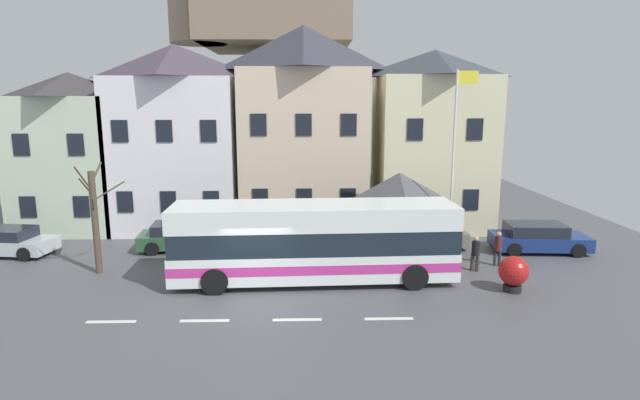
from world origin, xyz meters
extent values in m
cube|color=#505156|center=(0.00, 0.00, -0.03)|extent=(40.00, 60.00, 0.06)
cube|color=silver|center=(-4.50, -1.11, 0.00)|extent=(1.60, 0.20, 0.01)
cube|color=silver|center=(-1.50, -1.11, 0.00)|extent=(1.60, 0.20, 0.01)
cube|color=silver|center=(1.50, -1.11, 0.00)|extent=(1.60, 0.20, 0.01)
cube|color=silver|center=(4.50, -1.11, 0.00)|extent=(1.60, 0.20, 0.01)
cube|color=beige|center=(-11.05, 11.70, 3.64)|extent=(5.41, 5.41, 7.28)
pyramid|color=#3A3538|center=(-11.05, 11.70, 7.93)|extent=(5.41, 5.41, 1.30)
cube|color=black|center=(-12.41, 8.97, 1.74)|extent=(0.80, 0.06, 1.10)
cube|color=black|center=(-9.70, 8.97, 1.74)|extent=(0.80, 0.06, 1.10)
cube|color=black|center=(-12.41, 8.97, 4.91)|extent=(0.80, 0.06, 1.10)
cube|color=black|center=(-9.70, 8.97, 4.91)|extent=(0.80, 0.06, 1.10)
cube|color=white|center=(-5.28, 11.65, 4.14)|extent=(6.60, 5.30, 8.27)
pyramid|color=#483C48|center=(-5.28, 11.65, 9.17)|extent=(6.60, 5.30, 1.79)
cube|color=black|center=(-7.48, 8.97, 1.98)|extent=(0.80, 0.06, 1.10)
cube|color=black|center=(-5.28, 8.97, 1.98)|extent=(0.80, 0.06, 1.10)
cube|color=black|center=(-3.08, 8.97, 1.98)|extent=(0.80, 0.06, 1.10)
cube|color=black|center=(-7.48, 8.97, 5.57)|extent=(0.80, 0.06, 1.10)
cube|color=black|center=(-5.28, 8.97, 5.57)|extent=(0.80, 0.06, 1.10)
cube|color=black|center=(-3.08, 8.97, 5.57)|extent=(0.80, 0.06, 1.10)
cube|color=beige|center=(1.69, 11.61, 4.36)|extent=(6.78, 5.22, 8.72)
pyramid|color=#373842|center=(1.69, 11.61, 9.89)|extent=(6.78, 5.22, 2.33)
cube|color=black|center=(-0.57, 8.97, 2.09)|extent=(0.80, 0.06, 1.10)
cube|color=black|center=(1.69, 8.97, 2.09)|extent=(0.80, 0.06, 1.10)
cube|color=black|center=(3.95, 8.97, 2.09)|extent=(0.80, 0.06, 1.10)
cube|color=black|center=(-0.57, 8.97, 5.88)|extent=(0.80, 0.06, 1.10)
cube|color=black|center=(1.69, 8.97, 5.88)|extent=(0.80, 0.06, 1.10)
cube|color=black|center=(3.95, 8.97, 5.88)|extent=(0.80, 0.06, 1.10)
cube|color=beige|center=(8.84, 11.56, 4.18)|extent=(6.11, 5.13, 8.37)
pyramid|color=#3B4048|center=(8.84, 11.56, 9.08)|extent=(6.11, 5.13, 1.42)
cube|color=black|center=(7.31, 8.97, 2.00)|extent=(0.80, 0.06, 1.10)
cube|color=black|center=(10.37, 8.97, 2.00)|extent=(0.80, 0.06, 1.10)
cube|color=black|center=(7.31, 8.97, 5.64)|extent=(0.80, 0.06, 1.10)
cube|color=black|center=(10.37, 8.97, 5.64)|extent=(0.80, 0.06, 1.10)
cone|color=#59624E|center=(-0.91, 31.48, 6.48)|extent=(35.38, 35.38, 12.96)
cube|color=gray|center=(-0.91, 31.48, 15.50)|extent=(12.88, 12.88, 7.15)
cube|color=white|center=(2.11, 2.55, 0.79)|extent=(11.06, 2.99, 1.08)
cube|color=#BF338C|center=(2.11, 2.55, 0.85)|extent=(11.09, 3.01, 0.36)
cube|color=#19232D|center=(2.11, 2.55, 1.79)|extent=(10.96, 2.94, 0.91)
cube|color=white|center=(2.11, 2.55, 2.67)|extent=(11.06, 2.99, 0.85)
cube|color=#19232D|center=(7.61, 2.77, 1.79)|extent=(0.15, 2.14, 0.87)
cylinder|color=black|center=(5.79, 3.92, 0.50)|extent=(1.01, 0.32, 1.00)
cylinder|color=black|center=(5.89, 1.48, 0.50)|extent=(1.01, 0.32, 1.00)
cylinder|color=black|center=(-1.67, 3.62, 0.50)|extent=(1.01, 0.32, 1.00)
cylinder|color=black|center=(-1.57, 1.18, 0.50)|extent=(1.01, 0.32, 1.00)
cylinder|color=#473D33|center=(4.45, 7.97, 1.20)|extent=(0.14, 0.14, 2.40)
cylinder|color=#473D33|center=(7.75, 7.97, 1.20)|extent=(0.14, 0.14, 2.40)
cylinder|color=#473D33|center=(4.45, 4.67, 1.20)|extent=(0.14, 0.14, 2.40)
cylinder|color=#473D33|center=(7.75, 4.67, 1.20)|extent=(0.14, 0.14, 2.40)
pyramid|color=#4C4A52|center=(6.10, 6.32, 3.10)|extent=(3.60, 3.60, 1.40)
cube|color=silver|center=(-11.92, 6.38, 0.48)|extent=(4.03, 2.25, 0.61)
cube|color=#1E232D|center=(-12.11, 6.41, 1.03)|extent=(2.48, 1.84, 0.49)
cylinder|color=black|center=(-10.56, 7.06, 0.32)|extent=(0.66, 0.28, 0.64)
cylinder|color=black|center=(-10.78, 5.38, 0.32)|extent=(0.66, 0.28, 0.64)
cylinder|color=black|center=(-13.07, 7.39, 0.32)|extent=(0.66, 0.28, 0.64)
cube|color=#2B5534|center=(-4.04, 7.12, 0.50)|extent=(4.45, 2.28, 0.65)
cube|color=#1E232D|center=(-4.25, 7.10, 1.06)|extent=(2.73, 1.87, 0.48)
cylinder|color=black|center=(-2.73, 8.14, 0.32)|extent=(0.66, 0.27, 0.64)
cylinder|color=black|center=(-2.54, 6.41, 0.32)|extent=(0.66, 0.27, 0.64)
cylinder|color=black|center=(-5.53, 7.83, 0.32)|extent=(0.66, 0.27, 0.64)
cylinder|color=black|center=(-5.34, 6.10, 0.32)|extent=(0.66, 0.27, 0.64)
cube|color=navy|center=(12.86, 6.30, 0.50)|extent=(4.49, 2.17, 0.64)
cube|color=#1E232D|center=(12.64, 6.32, 1.08)|extent=(2.73, 1.83, 0.53)
cylinder|color=black|center=(14.36, 7.09, 0.32)|extent=(0.65, 0.25, 0.64)
cylinder|color=black|center=(14.23, 5.31, 0.32)|extent=(0.65, 0.25, 0.64)
cylinder|color=black|center=(11.48, 7.30, 0.32)|extent=(0.65, 0.25, 0.64)
cylinder|color=black|center=(11.35, 5.52, 0.32)|extent=(0.65, 0.25, 0.64)
cube|color=slate|center=(7.45, 7.28, 0.50)|extent=(4.32, 2.04, 0.64)
cube|color=#1E232D|center=(7.66, 7.27, 1.05)|extent=(2.61, 1.75, 0.46)
cylinder|color=black|center=(6.01, 6.44, 0.32)|extent=(0.65, 0.22, 0.64)
cylinder|color=black|center=(6.08, 8.23, 0.32)|extent=(0.65, 0.22, 0.64)
cylinder|color=black|center=(8.82, 6.33, 0.32)|extent=(0.65, 0.22, 0.64)
cylinder|color=black|center=(8.89, 8.12, 0.32)|extent=(0.65, 0.22, 0.64)
cylinder|color=#2D2D38|center=(9.97, 4.21, 0.37)|extent=(0.12, 0.12, 0.74)
cylinder|color=#2D2D38|center=(10.16, 4.19, 0.37)|extent=(0.12, 0.12, 0.74)
cylinder|color=#512323|center=(10.06, 4.20, 1.00)|extent=(0.30, 0.30, 0.63)
sphere|color=tan|center=(10.06, 4.20, 1.42)|extent=(0.21, 0.21, 0.21)
cylinder|color=#38332D|center=(8.96, 3.52, 0.37)|extent=(0.16, 0.16, 0.73)
cylinder|color=#38332D|center=(8.77, 3.59, 0.37)|extent=(0.16, 0.16, 0.73)
cylinder|color=black|center=(8.87, 3.56, 0.98)|extent=(0.32, 0.32, 0.60)
sphere|color=tan|center=(8.87, 3.56, 1.39)|extent=(0.21, 0.21, 0.21)
cube|color=#33473D|center=(6.10, 7.95, 0.45)|extent=(1.63, 0.45, 0.08)
cube|color=#33473D|center=(6.10, 8.18, 0.67)|extent=(1.63, 0.06, 0.40)
cube|color=#2D2D33|center=(5.36, 7.95, 0.23)|extent=(0.08, 0.36, 0.45)
cube|color=#2D2D33|center=(6.84, 7.95, 0.23)|extent=(0.08, 0.36, 0.45)
cylinder|color=silver|center=(8.17, 5.07, 4.17)|extent=(0.10, 0.10, 8.35)
cube|color=yellow|center=(8.62, 5.07, 8.00)|extent=(0.90, 0.03, 0.56)
cylinder|color=black|center=(9.51, 1.21, 0.12)|extent=(0.66, 0.66, 0.25)
sphere|color=#B21919|center=(9.51, 1.21, 0.80)|extent=(1.10, 1.10, 1.10)
cylinder|color=brown|center=(-6.82, 3.72, 2.13)|extent=(0.27, 0.27, 4.26)
cylinder|color=brown|center=(-6.75, 4.08, 4.17)|extent=(0.23, 0.80, 0.77)
cylinder|color=brown|center=(-6.91, 3.23, 4.00)|extent=(0.26, 1.05, 1.16)
cylinder|color=brown|center=(-6.97, 4.09, 3.03)|extent=(0.39, 0.79, 0.68)
cylinder|color=brown|center=(-6.90, 3.36, 3.67)|extent=(0.23, 0.80, 0.85)
cylinder|color=brown|center=(-6.24, 3.94, 3.42)|extent=(1.20, 0.49, 0.76)
cylinder|color=brown|center=(-6.73, 3.47, 2.91)|extent=(0.25, 0.57, 0.73)
camera|label=1|loc=(1.85, -16.37, 6.91)|focal=28.09mm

